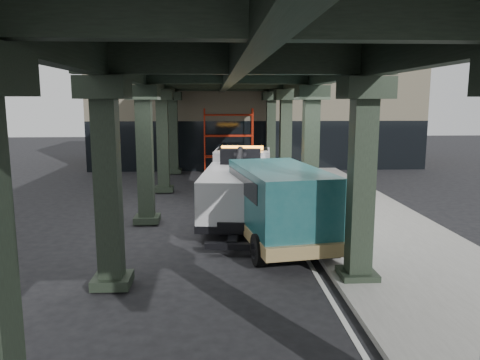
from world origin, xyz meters
name	(u,v)px	position (x,y,z in m)	size (l,w,h in m)	color
ground	(243,238)	(0.00, 0.00, 0.00)	(90.00, 90.00, 0.00)	black
sidewalk	(358,219)	(4.50, 2.00, 0.07)	(5.00, 40.00, 0.15)	gray
lane_stripe	(285,221)	(1.70, 2.00, 0.01)	(0.12, 38.00, 0.01)	silver
viaduct	(228,72)	(-0.40, 2.00, 5.46)	(7.40, 32.00, 6.40)	black
building	(253,107)	(2.00, 20.00, 4.00)	(22.00, 10.00, 8.00)	#C6B793
scaffolding	(229,139)	(0.00, 14.64, 2.11)	(3.08, 0.88, 4.00)	red
tow_truck	(240,182)	(0.08, 3.01, 1.33)	(3.16, 8.48, 2.72)	black
towed_van	(276,202)	(1.01, -0.58, 1.32)	(3.24, 6.34, 2.46)	#134346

